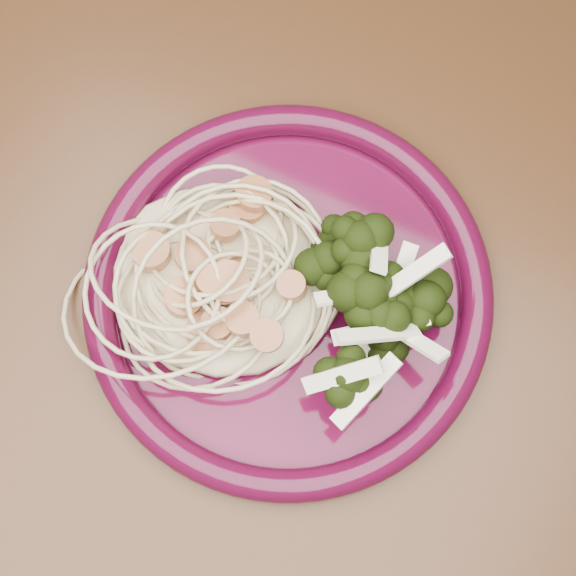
% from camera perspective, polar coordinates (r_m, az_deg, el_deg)
% --- Properties ---
extents(dining_table, '(1.20, 0.80, 0.75)m').
position_cam_1_polar(dining_table, '(0.62, -2.90, -8.70)').
color(dining_table, '#472814').
rests_on(dining_table, ground).
extents(dinner_plate, '(0.33, 0.33, 0.02)m').
position_cam_1_polar(dinner_plate, '(0.53, -0.00, -0.30)').
color(dinner_plate, '#450723').
rests_on(dinner_plate, dining_table).
extents(spaghetti_pile, '(0.18, 0.16, 0.03)m').
position_cam_1_polar(spaghetti_pile, '(0.52, -5.05, 0.97)').
color(spaghetti_pile, beige).
rests_on(spaghetti_pile, dinner_plate).
extents(scallop_cluster, '(0.16, 0.16, 0.04)m').
position_cam_1_polar(scallop_cluster, '(0.48, -5.43, 2.25)').
color(scallop_cluster, '#BE7C4D').
rests_on(scallop_cluster, spaghetti_pile).
extents(broccoli_pile, '(0.12, 0.16, 0.05)m').
position_cam_1_polar(broccoli_pile, '(0.51, 6.32, -0.82)').
color(broccoli_pile, black).
rests_on(broccoli_pile, dinner_plate).
extents(onion_garnish, '(0.08, 0.10, 0.05)m').
position_cam_1_polar(onion_garnish, '(0.48, 6.70, 0.11)').
color(onion_garnish, white).
rests_on(onion_garnish, broccoli_pile).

